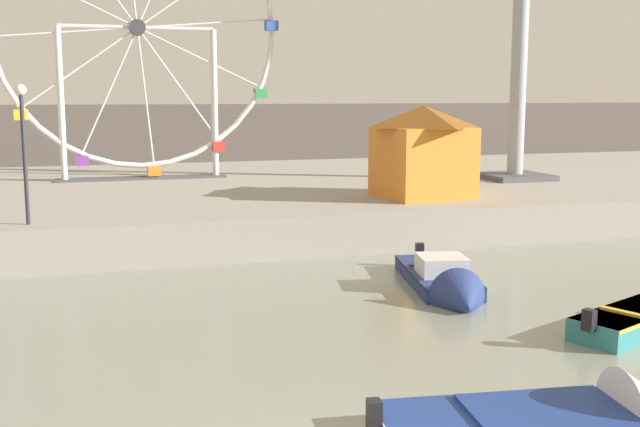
# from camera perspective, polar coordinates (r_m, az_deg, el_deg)

# --- Properties ---
(quay_promenade) EXTENTS (110.00, 20.45, 1.33)m
(quay_promenade) POSITION_cam_1_polar(r_m,az_deg,el_deg) (33.16, -12.29, 0.96)
(quay_promenade) COLOR gray
(quay_promenade) RESTS_ON ground_plane
(distant_town_skyline) EXTENTS (140.00, 3.00, 4.40)m
(distant_town_skyline) POSITION_cam_1_polar(r_m,az_deg,el_deg) (55.29, -14.40, 5.55)
(distant_town_skyline) COLOR #564C47
(distant_town_skyline) RESTS_ON ground_plane
(motorboat_navy_blue) EXTENTS (2.52, 5.45, 1.44)m
(motorboat_navy_blue) POSITION_cam_1_polar(r_m,az_deg,el_deg) (20.09, 9.38, -5.18)
(motorboat_navy_blue) COLOR navy
(motorboat_navy_blue) RESTS_ON ground_plane
(motorboat_white_red_stripe) EXTENTS (5.11, 2.15, 1.49)m
(motorboat_white_red_stripe) POSITION_cam_1_polar(r_m,az_deg,el_deg) (12.70, 18.17, -14.22)
(motorboat_white_red_stripe) COLOR silver
(motorboat_white_red_stripe) RESTS_ON ground_plane
(ferris_wheel_white_frame) EXTENTS (12.60, 1.20, 12.81)m
(ferris_wheel_white_frame) POSITION_cam_1_polar(r_m,az_deg,el_deg) (35.38, -13.40, 12.93)
(ferris_wheel_white_frame) COLOR silver
(ferris_wheel_white_frame) RESTS_ON quay_promenade
(carnival_booth_orange_canopy) EXTENTS (3.55, 3.57, 3.37)m
(carnival_booth_orange_canopy) POSITION_cam_1_polar(r_m,az_deg,el_deg) (28.52, 7.64, 4.71)
(carnival_booth_orange_canopy) COLOR orange
(carnival_booth_orange_canopy) RESTS_ON quay_promenade
(promenade_lamp_near) EXTENTS (0.32, 0.32, 4.05)m
(promenade_lamp_near) POSITION_cam_1_polar(r_m,az_deg,el_deg) (23.72, -21.16, 5.53)
(promenade_lamp_near) COLOR #2D2D33
(promenade_lamp_near) RESTS_ON quay_promenade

